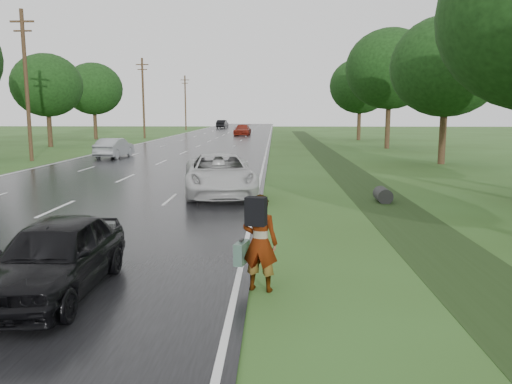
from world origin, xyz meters
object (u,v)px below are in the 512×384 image
at_px(white_pickup, 219,174).
at_px(silver_sedan, 114,148).
at_px(dark_sedan, 55,256).
at_px(pedestrian, 259,241).

xyz_separation_m(white_pickup, silver_sedan, (-9.44, 16.06, -0.10)).
xyz_separation_m(dark_sedan, silver_sedan, (-7.70, 27.28, 0.01)).
relative_size(white_pickup, silver_sedan, 1.36).
xyz_separation_m(pedestrian, dark_sedan, (-3.67, -0.38, -0.21)).
bearing_deg(silver_sedan, white_pickup, 124.45).
relative_size(pedestrian, white_pickup, 0.31).
bearing_deg(pedestrian, dark_sedan, 20.32).
bearing_deg(white_pickup, pedestrian, -89.34).
height_order(pedestrian, dark_sedan, pedestrian).
bearing_deg(dark_sedan, pedestrian, 5.49).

